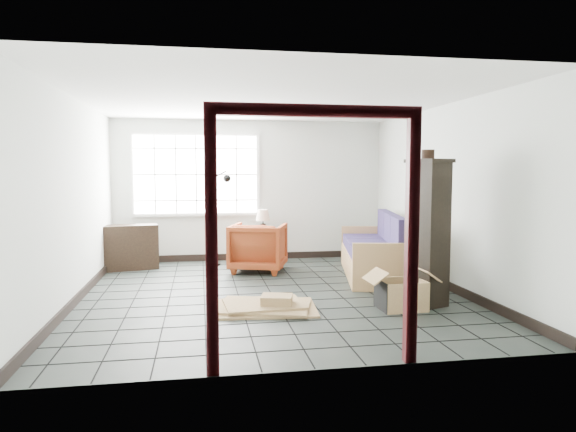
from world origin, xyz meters
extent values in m
plane|color=black|center=(0.00, 0.00, 0.00)|extent=(5.50, 5.50, 0.00)
cube|color=silver|center=(0.00, 2.75, 1.30)|extent=(5.00, 0.02, 2.60)
cube|color=silver|center=(0.00, -2.75, 1.30)|extent=(5.00, 0.02, 2.60)
cube|color=silver|center=(-2.50, 0.00, 1.30)|extent=(0.02, 5.50, 2.60)
cube|color=silver|center=(2.50, 0.00, 1.30)|extent=(0.02, 5.50, 2.60)
cube|color=white|center=(0.00, 0.00, 2.60)|extent=(5.00, 5.50, 0.02)
cube|color=black|center=(0.00, 2.73, 0.06)|extent=(4.95, 0.03, 0.12)
cube|color=black|center=(-2.48, 0.00, 0.06)|extent=(0.03, 5.45, 0.12)
cube|color=black|center=(2.48, 0.00, 0.06)|extent=(0.03, 5.45, 0.12)
cube|color=silver|center=(-1.00, 2.71, 1.60)|extent=(2.32, 0.06, 1.52)
cube|color=white|center=(-1.00, 2.67, 1.60)|extent=(2.20, 0.02, 1.40)
cube|color=#3A0D10|center=(-0.85, -2.70, 1.05)|extent=(0.10, 0.08, 2.10)
cube|color=#3A0D10|center=(0.85, -2.70, 1.05)|extent=(0.10, 0.08, 2.10)
cube|color=#3A0D10|center=(0.00, -2.70, 2.15)|extent=(1.80, 0.08, 0.10)
cube|color=#B57D52|center=(1.76, 0.90, 0.19)|extent=(1.26, 2.24, 0.38)
cube|color=#B57D52|center=(1.54, -0.17, 0.34)|extent=(0.84, 0.23, 0.68)
cube|color=#B57D52|center=(1.98, 1.96, 0.34)|extent=(0.84, 0.23, 0.68)
cube|color=#B57D52|center=(2.13, 0.82, 0.58)|extent=(0.51, 2.09, 0.74)
cube|color=#221B45|center=(1.60, 0.22, 0.46)|extent=(0.88, 0.82, 0.17)
cube|color=#221B45|center=(1.90, 0.16, 0.72)|extent=(0.28, 0.69, 0.55)
cube|color=#221B45|center=(1.74, 0.90, 0.46)|extent=(0.88, 0.82, 0.17)
cube|color=#221B45|center=(2.04, 0.84, 0.72)|extent=(0.28, 0.69, 0.55)
cube|color=#221B45|center=(1.88, 1.58, 0.46)|extent=(0.88, 0.82, 0.17)
cube|color=#221B45|center=(2.18, 1.52, 0.72)|extent=(0.28, 0.69, 0.55)
imported|color=brown|center=(0.01, 1.57, 0.44)|extent=(1.07, 1.03, 0.89)
cube|color=black|center=(0.12, 2.40, 0.53)|extent=(0.51, 0.51, 0.06)
cube|color=black|center=(-0.08, 2.19, 0.25)|extent=(0.05, 0.05, 0.51)
cube|color=black|center=(0.33, 2.20, 0.25)|extent=(0.05, 0.05, 0.51)
cube|color=black|center=(-0.08, 2.60, 0.25)|extent=(0.05, 0.05, 0.51)
cube|color=black|center=(0.32, 2.61, 0.25)|extent=(0.05, 0.05, 0.51)
cylinder|color=black|center=(0.19, 2.46, 0.63)|extent=(0.12, 0.12, 0.14)
cylinder|color=black|center=(0.19, 2.46, 0.75)|extent=(0.03, 0.03, 0.10)
cone|color=beige|center=(0.19, 2.46, 0.86)|extent=(0.32, 0.32, 0.20)
cube|color=silver|center=(0.20, 2.40, 0.61)|extent=(0.34, 0.31, 0.10)
cylinder|color=black|center=(0.07, 2.45, 0.61)|extent=(0.04, 0.06, 0.06)
cylinder|color=black|center=(-0.72, 2.27, 0.01)|extent=(0.32, 0.32, 0.03)
cylinder|color=black|center=(-0.72, 2.27, 0.79)|extent=(0.03, 0.03, 1.54)
cylinder|color=black|center=(-0.59, 2.26, 1.60)|extent=(0.26, 0.10, 0.14)
sphere|color=black|center=(-0.47, 2.25, 1.53)|extent=(0.17, 0.17, 0.14)
cube|color=black|center=(-2.15, 2.10, 0.38)|extent=(1.03, 0.57, 0.76)
cube|color=black|center=(-2.15, 2.10, 0.39)|extent=(0.96, 0.51, 0.03)
cube|color=black|center=(1.83, -0.90, 0.89)|extent=(0.46, 0.53, 1.79)
cube|color=black|center=(1.83, -0.90, 1.79)|extent=(0.52, 0.59, 0.04)
cylinder|color=black|center=(1.84, -0.85, 1.87)|extent=(0.20, 0.20, 0.12)
cube|color=#8E6444|center=(1.44, -1.05, 0.01)|extent=(0.53, 0.43, 0.02)
cube|color=black|center=(1.18, -1.06, 0.18)|extent=(0.03, 0.42, 0.35)
cube|color=#8E6444|center=(1.70, -1.05, 0.18)|extent=(0.03, 0.42, 0.35)
cube|color=#8E6444|center=(1.45, -1.26, 0.18)|extent=(0.52, 0.04, 0.35)
cube|color=#8E6444|center=(1.44, -0.85, 0.18)|extent=(0.52, 0.04, 0.35)
cube|color=#8E6444|center=(1.11, -1.06, 0.42)|extent=(0.21, 0.42, 0.14)
cube|color=#8E6444|center=(1.77, -1.04, 0.42)|extent=(0.21, 0.42, 0.14)
cube|color=#8E6444|center=(-0.19, -0.79, 0.01)|extent=(1.32, 0.99, 0.03)
cube|color=#8E6444|center=(-0.19, -0.79, 0.04)|extent=(1.27, 1.08, 0.03)
cube|color=#8E6444|center=(-0.19, -0.79, 0.06)|extent=(0.98, 0.74, 0.03)
cube|color=#8E6444|center=(-0.05, -0.86, 0.13)|extent=(0.42, 0.37, 0.10)
camera|label=1|loc=(-0.93, -6.82, 1.66)|focal=32.00mm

